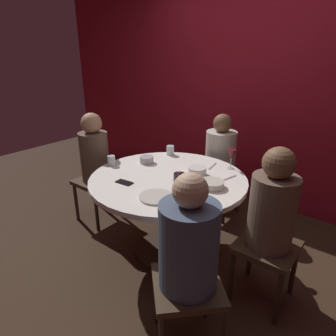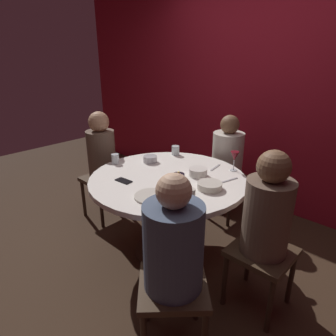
# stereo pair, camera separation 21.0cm
# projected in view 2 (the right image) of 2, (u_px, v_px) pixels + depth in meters

# --- Properties ---
(ground_plane) EXTENTS (8.00, 8.00, 0.00)m
(ground_plane) POSITION_uv_depth(u_px,v_px,m) (168.00, 251.00, 2.76)
(ground_plane) COLOR #382619
(back_wall) EXTENTS (6.00, 0.10, 2.60)m
(back_wall) POSITION_uv_depth(u_px,v_px,m) (260.00, 93.00, 3.30)
(back_wall) COLOR maroon
(back_wall) RESTS_ON ground
(dining_table) EXTENTS (1.32, 1.32, 0.75)m
(dining_table) POSITION_uv_depth(u_px,v_px,m) (168.00, 194.00, 2.54)
(dining_table) COLOR white
(dining_table) RESTS_ON ground
(seated_diner_left) EXTENTS (0.40, 0.40, 1.18)m
(seated_diner_left) POSITION_uv_depth(u_px,v_px,m) (102.00, 154.00, 3.10)
(seated_diner_left) COLOR #3F2D1E
(seated_diner_left) RESTS_ON ground
(seated_diner_back) EXTENTS (0.40, 0.40, 1.14)m
(seated_diner_back) POSITION_uv_depth(u_px,v_px,m) (227.00, 156.00, 3.12)
(seated_diner_back) COLOR #3F2D1E
(seated_diner_back) RESTS_ON ground
(seated_diner_right) EXTENTS (0.40, 0.40, 1.19)m
(seated_diner_right) POSITION_uv_depth(u_px,v_px,m) (267.00, 216.00, 1.92)
(seated_diner_right) COLOR #3F2D1E
(seated_diner_right) RESTS_ON ground
(seated_diner_front_right) EXTENTS (0.57, 0.57, 1.17)m
(seated_diner_front_right) POSITION_uv_depth(u_px,v_px,m) (173.00, 248.00, 1.64)
(seated_diner_front_right) COLOR #3F2D1E
(seated_diner_front_right) RESTS_ON ground
(candle_holder) EXTENTS (0.10, 0.10, 0.09)m
(candle_holder) POSITION_uv_depth(u_px,v_px,m) (178.00, 178.00, 2.38)
(candle_holder) COLOR black
(candle_holder) RESTS_ON dining_table
(wine_glass) EXTENTS (0.08, 0.08, 0.18)m
(wine_glass) POSITION_uv_depth(u_px,v_px,m) (234.00, 157.00, 2.57)
(wine_glass) COLOR silver
(wine_glass) RESTS_ON dining_table
(dinner_plate) EXTENTS (0.25, 0.25, 0.01)m
(dinner_plate) POSITION_uv_depth(u_px,v_px,m) (152.00, 196.00, 2.13)
(dinner_plate) COLOR beige
(dinner_plate) RESTS_ON dining_table
(cell_phone) EXTENTS (0.14, 0.08, 0.01)m
(cell_phone) POSITION_uv_depth(u_px,v_px,m) (124.00, 181.00, 2.40)
(cell_phone) COLOR black
(cell_phone) RESTS_ON dining_table
(bowl_serving_large) EXTENTS (0.13, 0.13, 0.06)m
(bowl_serving_large) POSITION_uv_depth(u_px,v_px,m) (150.00, 159.00, 2.80)
(bowl_serving_large) COLOR #B7B7BC
(bowl_serving_large) RESTS_ON dining_table
(bowl_salad_center) EXTENTS (0.15, 0.15, 0.06)m
(bowl_salad_center) POSITION_uv_depth(u_px,v_px,m) (198.00, 172.00, 2.49)
(bowl_salad_center) COLOR silver
(bowl_salad_center) RESTS_ON dining_table
(bowl_small_white) EXTENTS (0.19, 0.19, 0.05)m
(bowl_small_white) POSITION_uv_depth(u_px,v_px,m) (210.00, 186.00, 2.26)
(bowl_small_white) COLOR beige
(bowl_small_white) RESTS_ON dining_table
(cup_near_candle) EXTENTS (0.08, 0.08, 0.09)m
(cup_near_candle) POSITION_uv_depth(u_px,v_px,m) (176.00, 150.00, 2.99)
(cup_near_candle) COLOR silver
(cup_near_candle) RESTS_ON dining_table
(cup_by_left_diner) EXTENTS (0.06, 0.06, 0.11)m
(cup_by_left_diner) POSITION_uv_depth(u_px,v_px,m) (191.00, 197.00, 2.02)
(cup_by_left_diner) COLOR beige
(cup_by_left_diner) RESTS_ON dining_table
(cup_by_right_diner) EXTENTS (0.07, 0.07, 0.09)m
(cup_by_right_diner) POSITION_uv_depth(u_px,v_px,m) (115.00, 159.00, 2.77)
(cup_by_right_diner) COLOR silver
(cup_by_right_diner) RESTS_ON dining_table
(fork_near_plate) EXTENTS (0.06, 0.18, 0.01)m
(fork_near_plate) POSITION_uv_depth(u_px,v_px,m) (229.00, 180.00, 2.41)
(fork_near_plate) COLOR #B7B7BC
(fork_near_plate) RESTS_ON dining_table
(knife_near_plate) EXTENTS (0.05, 0.18, 0.01)m
(knife_near_plate) POSITION_uv_depth(u_px,v_px,m) (215.00, 167.00, 2.67)
(knife_near_plate) COLOR #B7B7BC
(knife_near_plate) RESTS_ON dining_table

